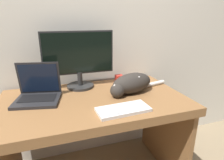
# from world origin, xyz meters

# --- Properties ---
(wall_back) EXTENTS (6.40, 0.06, 2.60)m
(wall_back) POSITION_xyz_m (0.00, 0.81, 1.30)
(wall_back) COLOR silver
(wall_back) RESTS_ON ground_plane
(desk) EXTENTS (1.30, 0.75, 0.74)m
(desk) POSITION_xyz_m (0.00, 0.37, 0.57)
(desk) COLOR olive
(desk) RESTS_ON ground_plane
(monitor) EXTENTS (0.56, 0.22, 0.45)m
(monitor) POSITION_xyz_m (-0.06, 0.63, 0.98)
(monitor) COLOR #282828
(monitor) RESTS_ON desk
(laptop) EXTENTS (0.33, 0.30, 0.26)m
(laptop) POSITION_xyz_m (-0.37, 0.47, 0.79)
(laptop) COLOR #232326
(laptop) RESTS_ON desk
(external_keyboard) EXTENTS (0.33, 0.16, 0.02)m
(external_keyboard) POSITION_xyz_m (0.13, 0.13, 0.75)
(external_keyboard) COLOR white
(external_keyboard) RESTS_ON desk
(cat) EXTENTS (0.54, 0.24, 0.15)m
(cat) POSITION_xyz_m (0.29, 0.39, 0.82)
(cat) COLOR #332D28
(cat) RESTS_ON desk
(small_toy) EXTENTS (0.06, 0.06, 0.06)m
(small_toy) POSITION_xyz_m (0.29, 0.66, 0.77)
(small_toy) COLOR red
(small_toy) RESTS_ON desk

